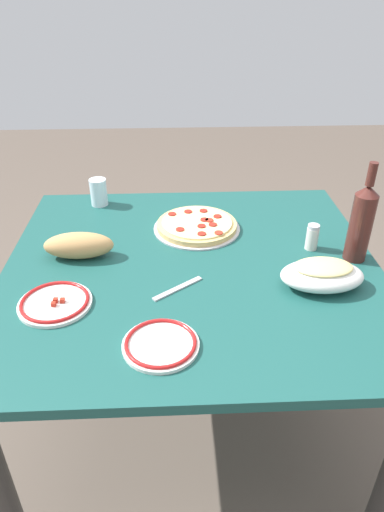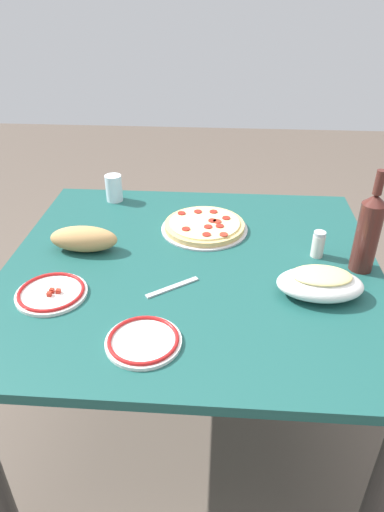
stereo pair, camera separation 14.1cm
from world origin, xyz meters
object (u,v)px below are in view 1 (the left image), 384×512
at_px(baked_pasta_dish, 322,274).
at_px(spice_shaker, 312,237).
at_px(wine_bottle, 361,222).
at_px(side_plate_far, 161,344).
at_px(side_plate_near, 55,303).
at_px(water_glass, 99,192).
at_px(pepperoni_pizza, 197,225).
at_px(bread_loaf, 79,245).
at_px(dining_table, 192,293).

height_order(baked_pasta_dish, spice_shaker, spice_shaker).
height_order(wine_bottle, spice_shaker, wine_bottle).
distance_m(baked_pasta_dish, side_plate_far, 0.52).
relative_size(side_plate_near, side_plate_far, 1.06).
relative_size(baked_pasta_dish, water_glass, 2.31).
bearing_deg(spice_shaker, baked_pasta_dish, 82.43).
xyz_separation_m(pepperoni_pizza, water_glass, (0.37, -0.22, 0.04)).
bearing_deg(side_plate_far, spice_shaker, -137.67).
relative_size(baked_pasta_dish, bread_loaf, 1.09).
xyz_separation_m(wine_bottle, side_plate_near, (0.90, 0.20, -0.12)).
relative_size(wine_bottle, side_plate_near, 1.59).
bearing_deg(dining_table, bread_loaf, -9.74).
bearing_deg(wine_bottle, spice_shaker, -28.17).
bearing_deg(bread_loaf, side_plate_near, 83.62).
bearing_deg(water_glass, wine_bottle, 153.01).
bearing_deg(wine_bottle, side_plate_far, 31.90).
distance_m(baked_pasta_dish, wine_bottle, 0.23).
relative_size(baked_pasta_dish, side_plate_near, 1.20).
relative_size(water_glass, side_plate_far, 0.55).
bearing_deg(baked_pasta_dish, bread_loaf, -15.00).
bearing_deg(pepperoni_pizza, side_plate_near, 45.54).
distance_m(dining_table, pepperoni_pizza, 0.26).
xyz_separation_m(pepperoni_pizza, bread_loaf, (0.38, 0.17, 0.03)).
relative_size(dining_table, water_glass, 11.18).
bearing_deg(pepperoni_pizza, spice_shaker, 157.59).
relative_size(water_glass, spice_shaker, 1.20).
bearing_deg(dining_table, water_glass, -52.83).
relative_size(pepperoni_pizza, side_plate_near, 1.52).
xyz_separation_m(dining_table, baked_pasta_dish, (-0.37, 0.13, 0.15)).
distance_m(wine_bottle, side_plate_near, 0.93).
height_order(water_glass, side_plate_near, water_glass).
height_order(side_plate_near, spice_shaker, spice_shaker).
distance_m(dining_table, wine_bottle, 0.57).
bearing_deg(baked_pasta_dish, dining_table, -19.85).
height_order(dining_table, baked_pasta_dish, baked_pasta_dish).
distance_m(baked_pasta_dish, spice_shaker, 0.21).
height_order(baked_pasta_dish, water_glass, water_glass).
xyz_separation_m(side_plate_near, spice_shaker, (-0.78, -0.27, 0.03)).
relative_size(side_plate_near, spice_shaker, 2.30).
bearing_deg(dining_table, side_plate_far, 75.76).
bearing_deg(bread_loaf, spice_shaker, -178.70).
height_order(side_plate_near, bread_loaf, bread_loaf).
bearing_deg(bread_loaf, baked_pasta_dish, 165.00).
bearing_deg(wine_bottle, water_glass, -26.99).
bearing_deg(wine_bottle, pepperoni_pizza, -23.90).
xyz_separation_m(bread_loaf, spice_shaker, (-0.75, -0.02, 0.00)).
bearing_deg(dining_table, baked_pasta_dish, 160.15).
bearing_deg(baked_pasta_dish, wine_bottle, -135.81).
bearing_deg(baked_pasta_dish, pepperoni_pizza, -46.86).
bearing_deg(side_plate_far, dining_table, -104.24).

